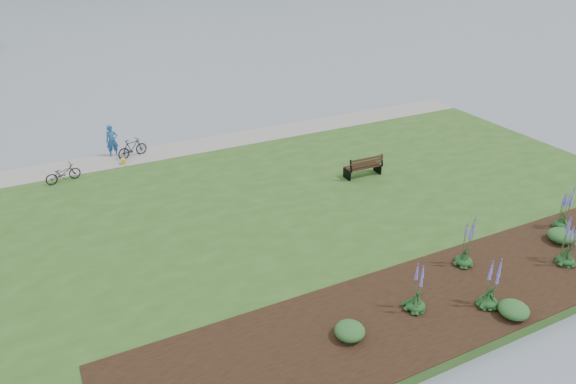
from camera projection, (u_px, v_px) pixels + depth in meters
ground at (264, 199)px, 24.07m from camera, size 600.00×600.00×0.00m
lawn at (283, 214)px, 22.38m from camera, size 34.00×20.00×0.40m
shoreline_path at (215, 143)px, 29.39m from camera, size 34.00×2.20×0.03m
garden_bed at (464, 290)px, 17.25m from camera, size 24.00×4.40×0.04m
park_bench at (364, 166)px, 25.12m from camera, size 1.86×0.79×1.14m
person at (112, 138)px, 27.23m from camera, size 0.75×0.52×2.05m
bicycle_a at (63, 173)px, 24.65m from camera, size 1.01×1.78×0.88m
bicycle_b at (132, 148)px, 27.38m from camera, size 0.96×1.74×1.01m
pannier at (124, 162)px, 26.63m from camera, size 0.22×0.31×0.31m
echium_0 at (491, 287)px, 16.17m from camera, size 0.62×0.62×1.89m
echium_1 at (467, 246)px, 18.19m from camera, size 0.62×0.62×2.14m
echium_2 at (570, 245)px, 18.24m from camera, size 0.62×0.62×1.92m
echium_3 at (566, 210)px, 20.50m from camera, size 0.62×0.62×1.95m
echium_4 at (418, 289)px, 16.00m from camera, size 0.62×0.62×2.07m
shrub_0 at (350, 331)px, 15.13m from camera, size 0.92×0.92×0.46m
shrub_1 at (514, 310)px, 15.97m from camera, size 0.94×0.94×0.47m
shrub_2 at (561, 236)px, 19.84m from camera, size 1.02×1.02×0.51m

